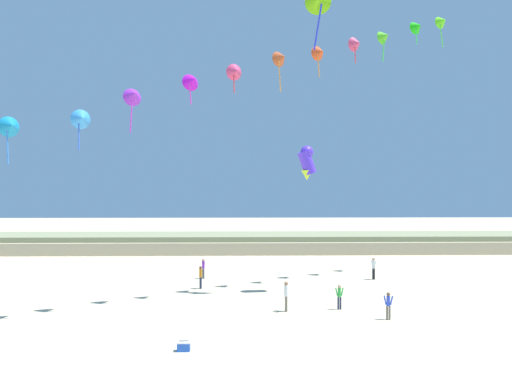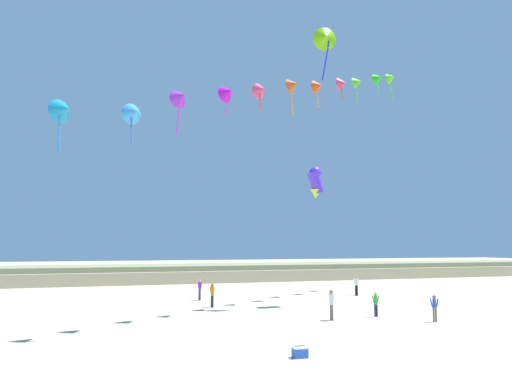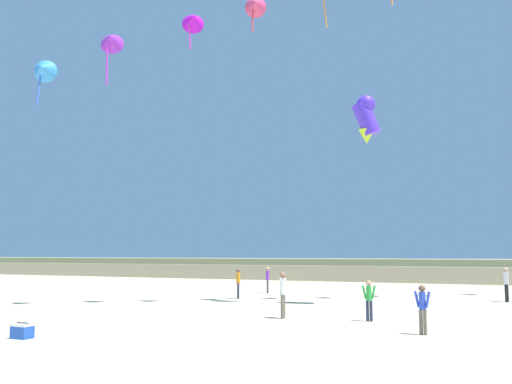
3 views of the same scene
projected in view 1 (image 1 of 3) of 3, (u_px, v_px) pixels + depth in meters
ground_plane at (196, 364)px, 22.15m from camera, size 240.00×240.00×0.00m
dune_ridge at (226, 242)px, 63.90m from camera, size 120.00×10.19×1.97m
person_near_left at (203, 267)px, 43.56m from camera, size 0.31×0.55×1.63m
person_near_right at (286, 294)px, 31.73m from camera, size 0.24×0.62×1.76m
person_mid_center at (201, 275)px, 39.11m from camera, size 0.30×0.56×1.64m
person_far_left at (374, 267)px, 43.18m from camera, size 0.30×0.60×1.76m
person_far_right at (388, 304)px, 29.69m from camera, size 0.52×0.21×1.50m
person_far_center at (339, 295)px, 32.26m from camera, size 0.52×0.20×1.48m
kite_banner_string at (261, 67)px, 36.84m from camera, size 35.41×23.36×22.63m
large_kite_low_lead at (318, 1)px, 37.36m from camera, size 1.93×1.01×4.32m
large_kite_mid_trail at (307, 161)px, 38.11m from camera, size 1.57×1.20×2.44m
beach_cooler at (184, 346)px, 23.88m from camera, size 0.58×0.41×0.46m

